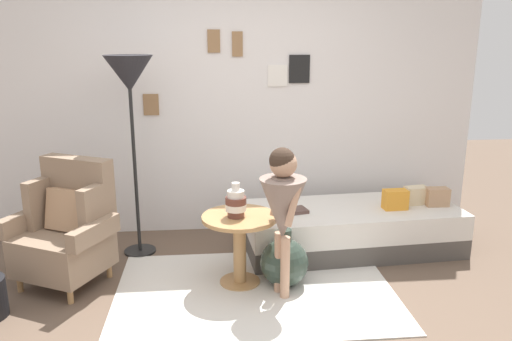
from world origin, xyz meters
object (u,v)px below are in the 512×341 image
at_px(daybed, 351,228).
at_px(vase_striped, 236,203).
at_px(side_table, 240,235).
at_px(demijohn_near, 284,262).
at_px(book_on_daybed, 294,211).
at_px(floor_lamp, 129,82).
at_px(person_child, 283,203).
at_px(armchair, 68,228).

bearing_deg(daybed, vase_striped, -151.21).
relative_size(side_table, demijohn_near, 1.25).
height_order(daybed, book_on_daybed, book_on_daybed).
distance_m(floor_lamp, book_on_daybed, 1.77).
height_order(floor_lamp, person_child, floor_lamp).
xyz_separation_m(person_child, book_on_daybed, (0.21, 0.71, -0.31)).
distance_m(person_child, book_on_daybed, 0.80).
relative_size(armchair, book_on_daybed, 4.41).
xyz_separation_m(side_table, vase_striped, (-0.03, -0.02, 0.27)).
relative_size(daybed, person_child, 1.72).
xyz_separation_m(armchair, floor_lamp, (0.47, 0.50, 1.08)).
xyz_separation_m(daybed, side_table, (-1.04, -0.57, 0.20)).
distance_m(armchair, demijohn_near, 1.70).
bearing_deg(demijohn_near, floor_lamp, 148.29).
bearing_deg(armchair, side_table, -7.56).
bearing_deg(side_table, vase_striped, -146.04).
xyz_separation_m(armchair, demijohn_near, (1.67, -0.24, -0.25)).
bearing_deg(armchair, book_on_daybed, 9.65).
bearing_deg(side_table, person_child, -36.58).
height_order(floor_lamp, demijohn_near, floor_lamp).
bearing_deg(person_child, side_table, 143.42).
distance_m(daybed, vase_striped, 1.32).
height_order(side_table, vase_striped, vase_striped).
distance_m(vase_striped, demijohn_near, 0.61).
xyz_separation_m(floor_lamp, demijohn_near, (1.20, -0.74, -1.32)).
bearing_deg(demijohn_near, side_table, 169.73).
bearing_deg(vase_striped, armchair, 171.33).
bearing_deg(floor_lamp, demijohn_near, -31.71).
distance_m(floor_lamp, person_child, 1.67).
distance_m(daybed, demijohn_near, 0.95).
xyz_separation_m(armchair, vase_striped, (1.30, -0.20, 0.23)).
height_order(daybed, person_child, person_child).
xyz_separation_m(side_table, floor_lamp, (-0.86, 0.68, 1.11)).
bearing_deg(daybed, person_child, -133.58).
relative_size(daybed, book_on_daybed, 8.88).
height_order(armchair, book_on_daybed, armchair).
xyz_separation_m(person_child, demijohn_near, (0.04, 0.16, -0.53)).
relative_size(side_table, floor_lamp, 0.33).
bearing_deg(daybed, floor_lamp, 176.66).
bearing_deg(demijohn_near, vase_striped, 173.88).
distance_m(book_on_daybed, demijohn_near, 0.62).
bearing_deg(side_table, daybed, 28.62).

